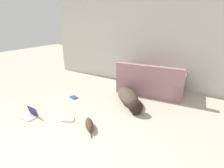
{
  "coord_description": "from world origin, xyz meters",
  "views": [
    {
      "loc": [
        1.91,
        -0.89,
        1.95
      ],
      "look_at": [
        0.22,
        2.04,
        0.71
      ],
      "focal_mm": 28.0,
      "sensor_mm": 36.0,
      "label": 1
    }
  ],
  "objects_px": {
    "laptop_open": "(31,113)",
    "book_cream": "(68,120)",
    "book_blue": "(74,97)",
    "couch": "(150,83)",
    "dog": "(129,98)",
    "cat": "(89,124)"
  },
  "relations": [
    {
      "from": "book_cream",
      "to": "book_blue",
      "type": "bearing_deg",
      "value": 125.66
    },
    {
      "from": "couch",
      "to": "book_blue",
      "type": "height_order",
      "value": "couch"
    },
    {
      "from": "laptop_open",
      "to": "book_blue",
      "type": "height_order",
      "value": "laptop_open"
    },
    {
      "from": "book_blue",
      "to": "cat",
      "type": "bearing_deg",
      "value": -37.07
    },
    {
      "from": "couch",
      "to": "cat",
      "type": "xyz_separation_m",
      "value": [
        -0.44,
        -2.26,
        -0.21
      ]
    },
    {
      "from": "couch",
      "to": "book_blue",
      "type": "distance_m",
      "value": 2.15
    },
    {
      "from": "cat",
      "to": "book_blue",
      "type": "bearing_deg",
      "value": 9.19
    },
    {
      "from": "laptop_open",
      "to": "book_blue",
      "type": "bearing_deg",
      "value": 86.41
    },
    {
      "from": "couch",
      "to": "dog",
      "type": "distance_m",
      "value": 0.98
    },
    {
      "from": "cat",
      "to": "laptop_open",
      "type": "xyz_separation_m",
      "value": [
        -1.34,
        -0.29,
        -0.01
      ]
    },
    {
      "from": "laptop_open",
      "to": "cat",
      "type": "bearing_deg",
      "value": 15.28
    },
    {
      "from": "cat",
      "to": "book_cream",
      "type": "height_order",
      "value": "cat"
    },
    {
      "from": "couch",
      "to": "book_blue",
      "type": "relative_size",
      "value": 7.53
    },
    {
      "from": "dog",
      "to": "book_blue",
      "type": "relative_size",
      "value": 5.08
    },
    {
      "from": "laptop_open",
      "to": "book_cream",
      "type": "distance_m",
      "value": 0.84
    },
    {
      "from": "laptop_open",
      "to": "couch",
      "type": "bearing_deg",
      "value": 58.1
    },
    {
      "from": "laptop_open",
      "to": "book_blue",
      "type": "relative_size",
      "value": 1.34
    },
    {
      "from": "dog",
      "to": "book_cream",
      "type": "height_order",
      "value": "dog"
    },
    {
      "from": "cat",
      "to": "couch",
      "type": "bearing_deg",
      "value": -54.86
    },
    {
      "from": "book_cream",
      "to": "book_blue",
      "type": "distance_m",
      "value": 1.12
    },
    {
      "from": "laptop_open",
      "to": "dog",
      "type": "bearing_deg",
      "value": 48.66
    },
    {
      "from": "dog",
      "to": "cat",
      "type": "xyz_separation_m",
      "value": [
        -0.23,
        -1.31,
        -0.08
      ]
    }
  ]
}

